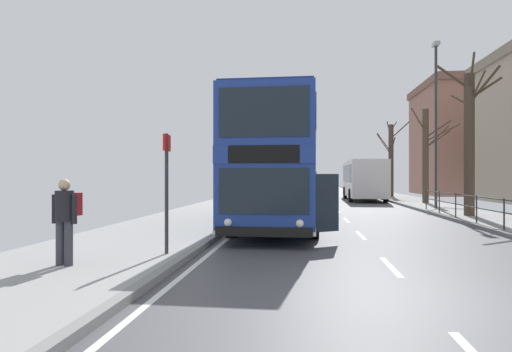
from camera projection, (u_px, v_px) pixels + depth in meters
The scene contains 10 objects.
ground at pixel (374, 299), 6.47m from camera, with size 15.80×140.00×0.20m.
double_decker_bus_main at pixel (281, 164), 16.42m from camera, with size 3.26×11.16×4.31m.
background_bus_far_lane at pixel (364, 179), 33.96m from camera, with size 2.79×9.29×2.98m.
pedestrian_with_backpack at pixel (66, 215), 8.44m from camera, with size 0.55×0.56×1.63m.
bus_stop_sign_near at pixel (167, 180), 9.70m from camera, with size 0.08×0.44×2.61m.
street_lamp_far_side at pixel (436, 113), 23.38m from camera, with size 0.28×0.60×8.73m.
bare_tree_far_00 at pixel (391, 159), 37.18m from camera, with size 2.66×2.95×6.52m.
bare_tree_far_01 at pixel (426, 153), 28.28m from camera, with size 3.08×2.49×5.99m.
bare_tree_far_02 at pixel (470, 139), 19.11m from camera, with size 2.82×2.12×6.78m.
background_building_02 at pixel (469, 139), 44.38m from camera, with size 9.44×11.44×11.08m.
Camera 1 is at (-1.73, -6.62, 1.83)m, focal length 31.28 mm.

